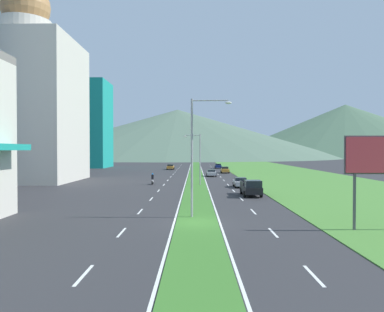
{
  "coord_description": "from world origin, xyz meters",
  "views": [
    {
      "loc": [
        -0.16,
        -27.84,
        5.58
      ],
      "look_at": [
        -0.64,
        33.15,
        4.53
      ],
      "focal_mm": 34.56,
      "sensor_mm": 36.0,
      "label": 1
    }
  ],
  "objects_px": {
    "street_lamp_mid": "(198,156)",
    "car_4": "(225,170)",
    "motorcycle_rider": "(153,180)",
    "street_lamp_near": "(196,149)",
    "billboard_roadside": "(376,160)",
    "car_2": "(211,173)",
    "car_1": "(170,167)",
    "car_3": "(218,166)",
    "pickup_truck_0": "(251,188)",
    "car_0": "(240,182)"
  },
  "relations": [
    {
      "from": "street_lamp_near",
      "to": "street_lamp_mid",
      "type": "height_order",
      "value": "street_lamp_near"
    },
    {
      "from": "street_lamp_mid",
      "to": "motorcycle_rider",
      "type": "distance_m",
      "value": 8.37
    },
    {
      "from": "billboard_roadside",
      "to": "car_4",
      "type": "bearing_deg",
      "value": 94.8
    },
    {
      "from": "car_2",
      "to": "car_4",
      "type": "bearing_deg",
      "value": 161.16
    },
    {
      "from": "car_1",
      "to": "pickup_truck_0",
      "type": "relative_size",
      "value": 0.87
    },
    {
      "from": "street_lamp_near",
      "to": "car_2",
      "type": "distance_m",
      "value": 47.35
    },
    {
      "from": "car_1",
      "to": "motorcycle_rider",
      "type": "bearing_deg",
      "value": -179.92
    },
    {
      "from": "billboard_roadside",
      "to": "car_2",
      "type": "bearing_deg",
      "value": 99.85
    },
    {
      "from": "car_3",
      "to": "car_4",
      "type": "distance_m",
      "value": 21.73
    },
    {
      "from": "street_lamp_mid",
      "to": "car_4",
      "type": "relative_size",
      "value": 1.85
    },
    {
      "from": "street_lamp_mid",
      "to": "billboard_roadside",
      "type": "relative_size",
      "value": 1.22
    },
    {
      "from": "street_lamp_near",
      "to": "car_2",
      "type": "height_order",
      "value": "street_lamp_near"
    },
    {
      "from": "street_lamp_mid",
      "to": "car_3",
      "type": "height_order",
      "value": "street_lamp_mid"
    },
    {
      "from": "car_2",
      "to": "billboard_roadside",
      "type": "bearing_deg",
      "value": 9.85
    },
    {
      "from": "street_lamp_mid",
      "to": "street_lamp_near",
      "type": "bearing_deg",
      "value": -90.78
    },
    {
      "from": "billboard_roadside",
      "to": "pickup_truck_0",
      "type": "bearing_deg",
      "value": 106.61
    },
    {
      "from": "car_3",
      "to": "motorcycle_rider",
      "type": "distance_m",
      "value": 52.45
    },
    {
      "from": "car_1",
      "to": "car_4",
      "type": "distance_m",
      "value": 20.97
    },
    {
      "from": "car_4",
      "to": "motorcycle_rider",
      "type": "xyz_separation_m",
      "value": [
        -13.99,
        -28.9,
        -0.03
      ]
    },
    {
      "from": "street_lamp_near",
      "to": "car_1",
      "type": "relative_size",
      "value": 2.07
    },
    {
      "from": "car_1",
      "to": "car_2",
      "type": "height_order",
      "value": "car_1"
    },
    {
      "from": "pickup_truck_0",
      "to": "billboard_roadside",
      "type": "bearing_deg",
      "value": 16.61
    },
    {
      "from": "billboard_roadside",
      "to": "street_lamp_near",
      "type": "bearing_deg",
      "value": 158.57
    },
    {
      "from": "street_lamp_mid",
      "to": "car_3",
      "type": "xyz_separation_m",
      "value": [
        6.43,
        51.72,
        -3.93
      ]
    },
    {
      "from": "billboard_roadside",
      "to": "motorcycle_rider",
      "type": "xyz_separation_m",
      "value": [
        -19.26,
        33.85,
        -4.12
      ]
    },
    {
      "from": "car_1",
      "to": "pickup_truck_0",
      "type": "height_order",
      "value": "pickup_truck_0"
    },
    {
      "from": "car_4",
      "to": "motorcycle_rider",
      "type": "height_order",
      "value": "motorcycle_rider"
    },
    {
      "from": "street_lamp_near",
      "to": "car_0",
      "type": "distance_m",
      "value": 25.98
    },
    {
      "from": "billboard_roadside",
      "to": "car_3",
      "type": "bearing_deg",
      "value": 93.74
    },
    {
      "from": "street_lamp_mid",
      "to": "car_2",
      "type": "relative_size",
      "value": 1.89
    },
    {
      "from": "car_1",
      "to": "pickup_truck_0",
      "type": "xyz_separation_m",
      "value": [
        13.66,
        -59.33,
        0.23
      ]
    },
    {
      "from": "car_0",
      "to": "car_4",
      "type": "bearing_deg",
      "value": 179.32
    },
    {
      "from": "car_1",
      "to": "car_2",
      "type": "distance_m",
      "value": 28.43
    },
    {
      "from": "car_3",
      "to": "street_lamp_near",
      "type": "bearing_deg",
      "value": -4.88
    },
    {
      "from": "car_1",
      "to": "motorcycle_rider",
      "type": "distance_m",
      "value": 44.46
    },
    {
      "from": "car_0",
      "to": "street_lamp_mid",
      "type": "bearing_deg",
      "value": -117.65
    },
    {
      "from": "street_lamp_near",
      "to": "car_4",
      "type": "height_order",
      "value": "street_lamp_near"
    },
    {
      "from": "car_2",
      "to": "car_4",
      "type": "xyz_separation_m",
      "value": [
        3.73,
        10.93,
        0.06
      ]
    },
    {
      "from": "car_2",
      "to": "car_3",
      "type": "relative_size",
      "value": 0.98
    },
    {
      "from": "street_lamp_near",
      "to": "car_4",
      "type": "relative_size",
      "value": 2.25
    },
    {
      "from": "street_lamp_near",
      "to": "car_0",
      "type": "bearing_deg",
      "value": 74.86
    },
    {
      "from": "street_lamp_near",
      "to": "pickup_truck_0",
      "type": "bearing_deg",
      "value": 64.75
    },
    {
      "from": "street_lamp_mid",
      "to": "car_4",
      "type": "bearing_deg",
      "value": 77.45
    },
    {
      "from": "street_lamp_mid",
      "to": "car_3",
      "type": "distance_m",
      "value": 52.26
    },
    {
      "from": "street_lamp_mid",
      "to": "car_1",
      "type": "relative_size",
      "value": 1.7
    },
    {
      "from": "car_4",
      "to": "motorcycle_rider",
      "type": "bearing_deg",
      "value": -25.84
    },
    {
      "from": "billboard_roadside",
      "to": "car_0",
      "type": "relative_size",
      "value": 1.55
    },
    {
      "from": "billboard_roadside",
      "to": "motorcycle_rider",
      "type": "height_order",
      "value": "billboard_roadside"
    },
    {
      "from": "motorcycle_rider",
      "to": "street_lamp_near",
      "type": "bearing_deg",
      "value": -166.56
    },
    {
      "from": "car_0",
      "to": "car_1",
      "type": "xyz_separation_m",
      "value": [
        -13.66,
        48.84,
        0.03
      ]
    }
  ]
}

